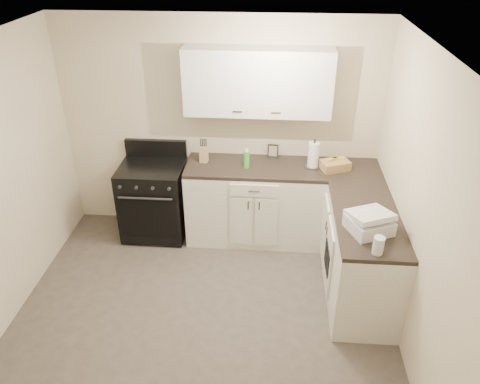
# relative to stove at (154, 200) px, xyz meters

# --- Properties ---
(floor) EXTENTS (3.60, 3.60, 0.00)m
(floor) POSITION_rel_stove_xyz_m (0.76, -1.48, -0.46)
(floor) COLOR #473F38
(floor) RESTS_ON ground
(ceiling) EXTENTS (3.60, 3.60, 0.00)m
(ceiling) POSITION_rel_stove_xyz_m (0.76, -1.48, 2.04)
(ceiling) COLOR white
(ceiling) RESTS_ON wall_back
(wall_back) EXTENTS (3.60, 0.00, 3.60)m
(wall_back) POSITION_rel_stove_xyz_m (0.76, 0.32, 0.79)
(wall_back) COLOR beige
(wall_back) RESTS_ON ground
(wall_right) EXTENTS (0.00, 3.60, 3.60)m
(wall_right) POSITION_rel_stove_xyz_m (2.56, -1.48, 0.79)
(wall_right) COLOR beige
(wall_right) RESTS_ON ground
(base_cabinets_back) EXTENTS (1.55, 0.60, 0.90)m
(base_cabinets_back) POSITION_rel_stove_xyz_m (1.18, 0.02, -0.01)
(base_cabinets_back) COLOR silver
(base_cabinets_back) RESTS_ON floor
(base_cabinets_right) EXTENTS (0.60, 1.90, 0.90)m
(base_cabinets_right) POSITION_rel_stove_xyz_m (2.26, -0.63, -0.01)
(base_cabinets_right) COLOR silver
(base_cabinets_right) RESTS_ON floor
(countertop_back) EXTENTS (1.55, 0.60, 0.04)m
(countertop_back) POSITION_rel_stove_xyz_m (1.18, 0.02, 0.46)
(countertop_back) COLOR black
(countertop_back) RESTS_ON base_cabinets_back
(countertop_right) EXTENTS (0.60, 1.90, 0.04)m
(countertop_right) POSITION_rel_stove_xyz_m (2.26, -0.63, 0.46)
(countertop_right) COLOR black
(countertop_right) RESTS_ON base_cabinets_right
(upper_cabinets) EXTENTS (1.55, 0.30, 0.70)m
(upper_cabinets) POSITION_rel_stove_xyz_m (1.18, 0.18, 1.38)
(upper_cabinets) COLOR silver
(upper_cabinets) RESTS_ON wall_back
(stove) EXTENTS (0.72, 0.62, 0.87)m
(stove) POSITION_rel_stove_xyz_m (0.00, 0.00, 0.00)
(stove) COLOR black
(stove) RESTS_ON floor
(knife_block) EXTENTS (0.10, 0.09, 0.19)m
(knife_block) POSITION_rel_stove_xyz_m (0.60, 0.08, 0.57)
(knife_block) COLOR tan
(knife_block) RESTS_ON countertop_back
(paper_towel) EXTENTS (0.13, 0.13, 0.29)m
(paper_towel) POSITION_rel_stove_xyz_m (1.81, 0.05, 0.62)
(paper_towel) COLOR white
(paper_towel) RESTS_ON countertop_back
(soap_bottle) EXTENTS (0.08, 0.08, 0.19)m
(soap_bottle) POSITION_rel_stove_xyz_m (1.08, -0.02, 0.58)
(soap_bottle) COLOR green
(soap_bottle) RESTS_ON countertop_back
(picture_frame) EXTENTS (0.12, 0.05, 0.15)m
(picture_frame) POSITION_rel_stove_xyz_m (1.37, 0.27, 0.56)
(picture_frame) COLOR black
(picture_frame) RESTS_ON countertop_back
(wicker_basket) EXTENTS (0.35, 0.29, 0.10)m
(wicker_basket) POSITION_rel_stove_xyz_m (2.05, 0.01, 0.53)
(wicker_basket) COLOR #A57A4E
(wicker_basket) RESTS_ON countertop_right
(countertop_grill) EXTENTS (0.44, 0.43, 0.13)m
(countertop_grill) POSITION_rel_stove_xyz_m (2.22, -1.15, 0.54)
(countertop_grill) COLOR silver
(countertop_grill) RESTS_ON countertop_right
(glass_jar) EXTENTS (0.12, 0.12, 0.15)m
(glass_jar) POSITION_rel_stove_xyz_m (2.25, -1.48, 0.56)
(glass_jar) COLOR silver
(glass_jar) RESTS_ON countertop_right
(oven_mitt_near) EXTENTS (0.02, 0.15, 0.25)m
(oven_mitt_near) POSITION_rel_stove_xyz_m (1.94, -1.03, -0.01)
(oven_mitt_near) COLOR black
(oven_mitt_near) RESTS_ON base_cabinets_right
(oven_mitt_far) EXTENTS (0.02, 0.15, 0.27)m
(oven_mitt_far) POSITION_rel_stove_xyz_m (1.94, -0.86, -0.01)
(oven_mitt_far) COLOR black
(oven_mitt_far) RESTS_ON base_cabinets_right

